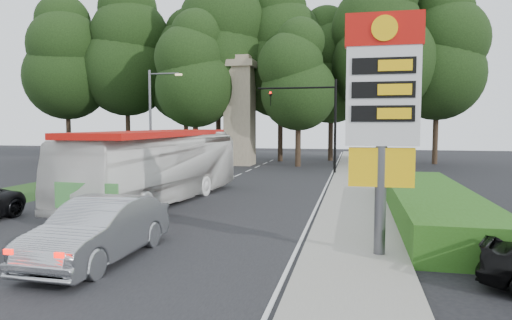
% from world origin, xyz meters
% --- Properties ---
extents(ground, '(120.00, 120.00, 0.00)m').
position_xyz_m(ground, '(0.00, 0.00, 0.00)').
color(ground, black).
rests_on(ground, ground).
extents(road_surface, '(14.00, 80.00, 0.02)m').
position_xyz_m(road_surface, '(0.00, 12.00, 0.01)').
color(road_surface, black).
rests_on(road_surface, ground).
extents(sidewalk_right, '(3.00, 80.00, 0.12)m').
position_xyz_m(sidewalk_right, '(8.50, 12.00, 0.06)').
color(sidewalk_right, gray).
rests_on(sidewalk_right, ground).
extents(grass_verge_left, '(5.00, 50.00, 0.02)m').
position_xyz_m(grass_verge_left, '(-9.50, 18.00, 0.01)').
color(grass_verge_left, '#193814').
rests_on(grass_verge_left, ground).
extents(hedge, '(3.00, 14.00, 1.20)m').
position_xyz_m(hedge, '(11.50, 8.00, 0.60)').
color(hedge, '#275216').
rests_on(hedge, ground).
extents(gas_station_pylon, '(2.10, 0.45, 6.85)m').
position_xyz_m(gas_station_pylon, '(9.20, 1.99, 4.45)').
color(gas_station_pylon, '#59595E').
rests_on(gas_station_pylon, ground).
extents(traffic_signal_mast, '(6.10, 0.35, 7.20)m').
position_xyz_m(traffic_signal_mast, '(5.68, 24.00, 4.67)').
color(traffic_signal_mast, black).
rests_on(traffic_signal_mast, ground).
extents(streetlight_signs, '(2.75, 0.98, 8.00)m').
position_xyz_m(streetlight_signs, '(-6.99, 22.01, 4.44)').
color(streetlight_signs, '#59595E').
rests_on(streetlight_signs, ground).
extents(monument, '(3.00, 3.00, 10.05)m').
position_xyz_m(monument, '(-2.00, 30.00, 5.10)').
color(monument, gray).
rests_on(monument, ground).
extents(tree_far_west, '(8.96, 8.96, 17.60)m').
position_xyz_m(tree_far_west, '(-22.00, 33.00, 10.68)').
color(tree_far_west, '#2D2116').
rests_on(tree_far_west, ground).
extents(tree_west_mid, '(9.80, 9.80, 19.25)m').
position_xyz_m(tree_west_mid, '(-16.00, 35.00, 11.69)').
color(tree_west_mid, '#2D2116').
rests_on(tree_west_mid, ground).
extents(tree_west_near, '(8.40, 8.40, 16.50)m').
position_xyz_m(tree_west_near, '(-10.00, 37.00, 10.02)').
color(tree_west_near, '#2D2116').
rests_on(tree_west_near, ground).
extents(tree_center_left, '(10.08, 10.08, 19.80)m').
position_xyz_m(tree_center_left, '(-5.00, 33.00, 12.02)').
color(tree_center_left, '#2D2116').
rests_on(tree_center_left, ground).
extents(tree_center_right, '(9.24, 9.24, 18.15)m').
position_xyz_m(tree_center_right, '(1.00, 35.00, 11.02)').
color(tree_center_right, '#2D2116').
rests_on(tree_center_right, ground).
extents(tree_east_near, '(8.12, 8.12, 15.95)m').
position_xyz_m(tree_east_near, '(6.00, 37.00, 9.68)').
color(tree_east_near, '#2D2116').
rests_on(tree_east_near, ground).
extents(tree_east_mid, '(9.52, 9.52, 18.70)m').
position_xyz_m(tree_east_mid, '(11.00, 33.00, 11.35)').
color(tree_east_mid, '#2D2116').
rests_on(tree_east_mid, ground).
extents(tree_far_east, '(8.68, 8.68, 17.05)m').
position_xyz_m(tree_far_east, '(16.00, 35.00, 10.35)').
color(tree_far_east, '#2D2116').
rests_on(tree_far_east, ground).
extents(tree_monument_left, '(7.28, 7.28, 14.30)m').
position_xyz_m(tree_monument_left, '(-6.00, 29.00, 8.68)').
color(tree_monument_left, '#2D2116').
rests_on(tree_monument_left, ground).
extents(tree_monument_right, '(6.72, 6.72, 13.20)m').
position_xyz_m(tree_monument_right, '(3.50, 29.50, 8.01)').
color(tree_monument_right, '#2D2116').
rests_on(tree_monument_right, ground).
extents(transit_bus, '(4.38, 12.78, 3.49)m').
position_xyz_m(transit_bus, '(-0.86, 9.35, 1.74)').
color(transit_bus, white).
rests_on(transit_bus, ground).
extents(sedan_silver, '(1.92, 5.29, 1.74)m').
position_xyz_m(sedan_silver, '(1.55, 0.07, 0.87)').
color(sedan_silver, '#A2A4AA').
rests_on(sedan_silver, ground).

